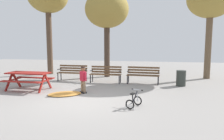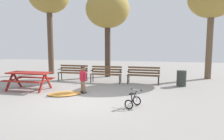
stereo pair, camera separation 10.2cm
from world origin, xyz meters
The scene contains 10 objects.
ground centered at (0.00, 0.00, 0.00)m, with size 36.00×36.00×0.00m, color gray.
picnic_table centered at (-2.91, 1.27, 0.59)m, with size 1.81×1.35×0.79m.
park_bench_far_left centered at (-1.97, 3.85, 0.51)m, with size 1.61×0.48×0.85m.
park_bench_left centered at (-0.07, 3.69, 0.51)m, with size 1.60×0.46×0.85m.
park_bench_right centered at (1.83, 3.78, 0.51)m, with size 1.61×0.51×0.85m.
child_standing centered at (-0.37, 1.19, 0.65)m, with size 0.35×0.29×1.11m.
kids_bicycle centered at (1.85, -0.29, 0.20)m, with size 0.52×0.63×0.54m.
leaf_pile centered at (-0.99, 0.78, 0.04)m, with size 1.29×0.91×0.07m, color #C68438.
trash_bin centered at (3.63, 3.60, 0.37)m, with size 0.44×0.44×0.74m, color #2D332D.
tree_left centered at (-0.50, 5.70, 3.98)m, with size 2.60×2.60×5.14m.
Camera 2 is at (2.68, -6.66, 1.95)m, focal length 33.63 mm.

